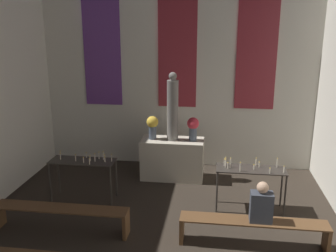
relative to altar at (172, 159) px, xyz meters
name	(u,v)px	position (x,y,z in m)	size (l,w,h in m)	color
wall_back	(178,71)	(0.00, 0.99, 1.97)	(7.01, 0.16, 4.85)	silver
altar	(172,159)	(0.00, 0.00, 0.00)	(1.46, 0.67, 0.95)	#BCB29E
statue	(173,109)	(0.00, 0.00, 1.23)	(0.26, 0.26, 1.58)	slate
flower_vase_left	(152,125)	(-0.47, 0.00, 0.81)	(0.28, 0.28, 0.55)	#4C5666
flower_vase_right	(193,127)	(0.47, 0.00, 0.81)	(0.28, 0.28, 0.55)	#4C5666
candle_rack_left	(83,165)	(-1.70, -1.36, 0.28)	(1.35, 0.49, 1.05)	#332D28
candle_rack_right	(250,174)	(1.70, -1.36, 0.28)	(1.35, 0.49, 1.06)	#332D28
pew_back_left	(61,213)	(-1.67, -2.65, -0.12)	(2.42, 0.36, 0.47)	brown
pew_back_right	(253,227)	(1.67, -2.65, -0.12)	(2.42, 0.36, 0.47)	brown
person_seated	(261,204)	(1.78, -2.65, 0.29)	(0.36, 0.24, 0.69)	#383D47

